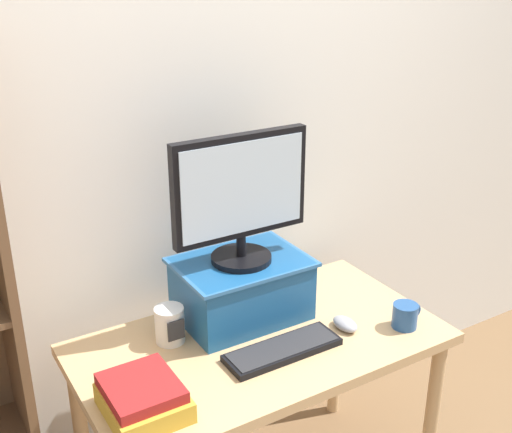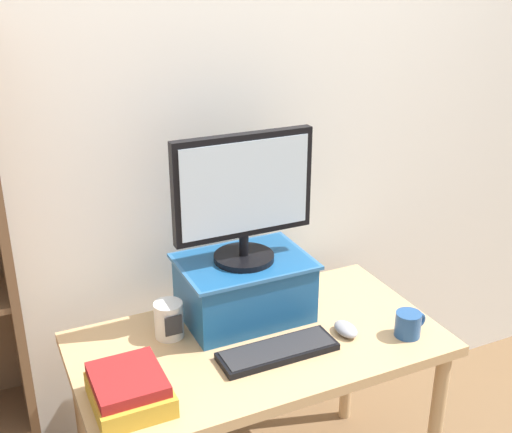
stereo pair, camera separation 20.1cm
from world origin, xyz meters
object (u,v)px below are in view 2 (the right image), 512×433
object	(u,v)px
desk	(258,361)
coffee_mug	(409,324)
desk_speaker	(169,320)
book_stack	(129,390)
computer_mouse	(346,329)
riser_box	(244,286)
computer_monitor	(244,195)
keyboard	(278,351)

from	to	relation	value
desk	coffee_mug	distance (m)	0.51
desk_speaker	book_stack	bearing A→B (deg)	-126.41
computer_mouse	riser_box	bearing A→B (deg)	135.47
desk	computer_monitor	size ratio (longest dim) A/B	2.50
riser_box	computer_mouse	world-z (taller)	riser_box
book_stack	computer_mouse	bearing A→B (deg)	3.45
computer_monitor	keyboard	world-z (taller)	computer_monitor
computer_monitor	coffee_mug	size ratio (longest dim) A/B	4.24
desk_speaker	computer_monitor	bearing A→B (deg)	2.94
computer_mouse	book_stack	distance (m)	0.74
riser_box	computer_mouse	bearing A→B (deg)	-44.53
desk	riser_box	world-z (taller)	riser_box
computer_monitor	desk_speaker	world-z (taller)	computer_monitor
desk	computer_monitor	world-z (taller)	computer_monitor
computer_monitor	desk_speaker	size ratio (longest dim) A/B	3.90
desk	book_stack	xyz separation A→B (m)	(-0.46, -0.14, 0.13)
riser_box	keyboard	size ratio (longest dim) A/B	1.15
computer_monitor	book_stack	xyz separation A→B (m)	(-0.49, -0.30, -0.40)
book_stack	coffee_mug	bearing A→B (deg)	-3.11
riser_box	desk_speaker	world-z (taller)	riser_box
computer_monitor	computer_mouse	size ratio (longest dim) A/B	4.61
coffee_mug	riser_box	bearing A→B (deg)	141.60
computer_monitor	riser_box	bearing A→B (deg)	90.00
computer_mouse	book_stack	xyz separation A→B (m)	(-0.74, -0.04, 0.03)
computer_monitor	computer_mouse	world-z (taller)	computer_monitor
book_stack	desk_speaker	world-z (taller)	desk_speaker
desk	book_stack	bearing A→B (deg)	-163.52
keyboard	desk_speaker	distance (m)	0.37
riser_box	keyboard	world-z (taller)	riser_box
keyboard	coffee_mug	world-z (taller)	coffee_mug
book_stack	keyboard	bearing A→B (deg)	4.13
coffee_mug	desk_speaker	size ratio (longest dim) A/B	0.92
computer_monitor	keyboard	size ratio (longest dim) A/B	1.25
computer_monitor	computer_mouse	bearing A→B (deg)	-44.36
computer_mouse	desk_speaker	world-z (taller)	desk_speaker
riser_box	computer_mouse	distance (m)	0.37
desk	coffee_mug	xyz separation A→B (m)	(0.46, -0.19, 0.13)
keyboard	book_stack	world-z (taller)	book_stack
desk	book_stack	world-z (taller)	book_stack
computer_mouse	coffee_mug	bearing A→B (deg)	-27.61
computer_monitor	keyboard	distance (m)	0.51
keyboard	desk	bearing A→B (deg)	100.46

